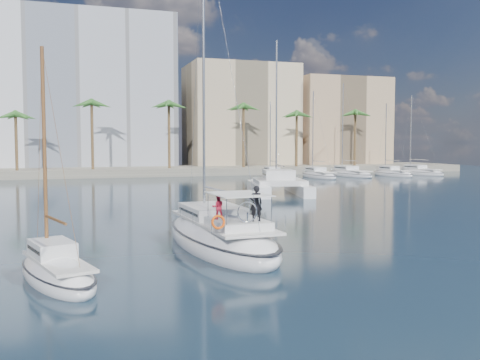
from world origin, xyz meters
name	(u,v)px	position (x,y,z in m)	size (l,w,h in m)	color
ground	(246,237)	(0.00, 0.00, 0.00)	(160.00, 160.00, 0.00)	black
quay	(130,171)	(0.00, 61.00, 0.60)	(120.00, 14.00, 1.20)	gray
building_modern	(53,94)	(-12.00, 73.00, 14.00)	(42.00, 16.00, 28.00)	silver
building_beige	(240,118)	(22.00, 70.00, 10.00)	(20.00, 14.00, 20.00)	#C5B18D
building_tan_right	(338,124)	(42.00, 68.00, 9.00)	(18.00, 12.00, 18.00)	tan
palm_centre	(132,111)	(0.00, 57.00, 10.28)	(3.60, 3.60, 12.30)	brown
palm_right	(327,114)	(34.00, 57.00, 10.28)	(3.60, 3.60, 12.30)	brown
main_sloop	(220,236)	(-2.23, -2.43, 0.55)	(4.70, 12.70, 18.54)	white
small_sloop	(57,271)	(-10.00, -7.04, 0.38)	(3.94, 7.03, 9.65)	white
catamaran	(279,183)	(11.21, 23.04, 1.12)	(7.73, 11.86, 16.06)	white
seagull	(183,222)	(-2.64, 4.81, 0.30)	(1.21, 0.52, 0.22)	silver
moored_yacht_a	(274,178)	(20.00, 47.00, 0.00)	(2.72, 9.35, 11.90)	white
moored_yacht_b	(318,178)	(26.50, 45.00, 0.00)	(3.14, 10.78, 13.72)	white
moored_yacht_c	(350,176)	(33.00, 47.00, 0.00)	(3.55, 12.21, 15.54)	white
moored_yacht_d	(392,176)	(39.50, 45.00, 0.00)	(2.72, 9.35, 11.90)	white
moored_yacht_e	(419,175)	(46.00, 47.00, 0.00)	(3.14, 10.78, 13.72)	white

